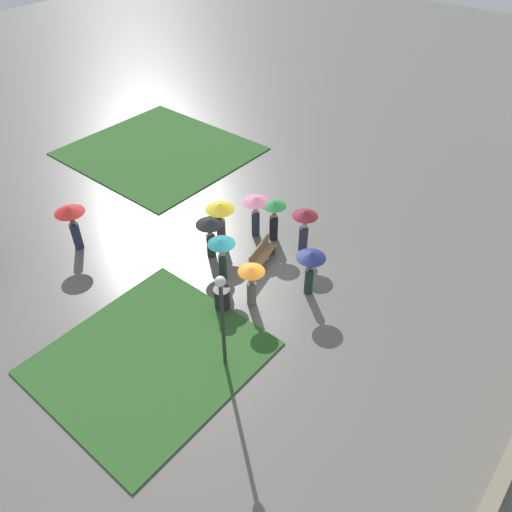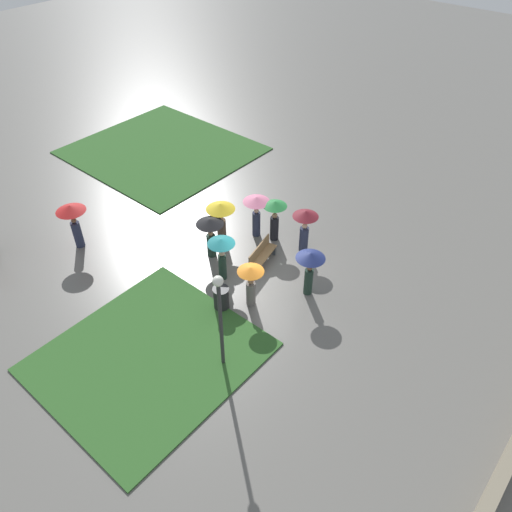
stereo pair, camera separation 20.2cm
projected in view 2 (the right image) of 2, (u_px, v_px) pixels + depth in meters
name	position (u px, v px, depth m)	size (l,w,h in m)	color
ground_plane	(264.00, 281.00, 19.15)	(90.00, 90.00, 0.00)	#66635E
lawn_patch_near	(149.00, 357.00, 16.30)	(6.55, 6.04, 0.06)	#2D5B26
lawn_patch_far	(162.00, 151.00, 27.11)	(8.16, 8.93, 0.06)	#2D5B26
park_bench	(262.00, 255.00, 19.62)	(1.74, 0.79, 0.90)	brown
lamp_post	(220.00, 310.00, 14.55)	(0.32, 0.32, 3.77)	#2D2D30
trash_bin	(221.00, 298.00, 17.77)	(0.60, 0.60, 0.92)	#232326
crowd_person_black	(210.00, 230.00, 19.51)	(1.10, 1.10, 1.79)	#1E3328
crowd_person_yellow	(221.00, 214.00, 20.11)	(1.19, 1.19, 1.92)	#47382D
crowd_person_green	(275.00, 214.00, 20.35)	(0.99, 0.99, 1.89)	black
crowd_person_orange	(251.00, 279.00, 17.46)	(0.96, 0.96, 1.74)	slate
crowd_person_pink	(256.00, 207.00, 20.49)	(1.12, 1.12, 1.91)	#282D47
crowd_person_teal	(222.00, 250.00, 18.40)	(1.04, 1.04, 1.89)	#1E3328
crowd_person_maroon	(305.00, 223.00, 19.75)	(1.04, 1.04, 1.92)	#282D47
crowd_person_navy	(310.00, 264.00, 17.74)	(1.07, 1.07, 1.92)	#1E3328
lone_walker_far_path	(72.00, 216.00, 19.85)	(1.19, 1.19, 2.02)	#282D47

